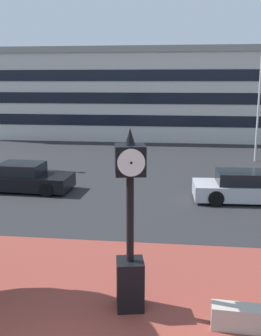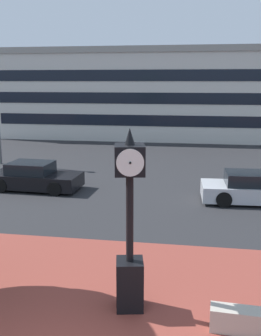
{
  "view_description": "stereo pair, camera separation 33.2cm",
  "coord_description": "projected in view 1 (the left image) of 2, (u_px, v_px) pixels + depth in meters",
  "views": [
    {
      "loc": [
        1.82,
        -4.97,
        5.0
      ],
      "look_at": [
        0.83,
        3.23,
        3.17
      ],
      "focal_mm": 42.38,
      "sensor_mm": 36.0,
      "label": 1
    },
    {
      "loc": [
        2.15,
        -4.93,
        5.0
      ],
      "look_at": [
        0.83,
        3.23,
        3.17
      ],
      "focal_mm": 42.38,
      "sensor_mm": 36.0,
      "label": 2
    }
  ],
  "objects": [
    {
      "name": "street_clock",
      "position": [
        130.0,
        234.0,
        8.56
      ],
      "size": [
        0.73,
        0.77,
        4.06
      ],
      "rotation": [
        0.0,
        0.0,
        0.19
      ],
      "color": "black",
      "rests_on": "ground"
    },
    {
      "name": "civic_building",
      "position": [
        134.0,
        93.0,
        37.91
      ],
      "size": [
        27.06,
        12.44,
        7.7
      ],
      "color": "beige",
      "rests_on": "ground"
    },
    {
      "name": "car_street_far",
      "position": [
        25.0,
        178.0,
        18.37
      ],
      "size": [
        4.31,
        2.06,
        1.28
      ],
      "rotation": [
        0.0,
        0.0,
        4.67
      ],
      "color": "black",
      "rests_on": "ground"
    },
    {
      "name": "car_street_mid",
      "position": [
        245.0,
        188.0,
        16.73
      ],
      "size": [
        4.48,
        2.01,
        1.28
      ],
      "rotation": [
        0.0,
        0.0,
        4.76
      ],
      "color": "#B7BABF",
      "rests_on": "ground"
    }
  ]
}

